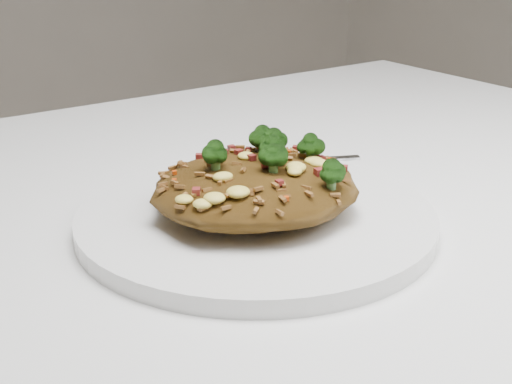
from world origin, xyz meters
TOP-DOWN VIEW (x-y plane):
  - dining_table at (0.00, 0.00)m, footprint 1.20×0.80m
  - plate at (0.03, -0.04)m, footprint 0.28×0.28m
  - fried_rice at (0.03, -0.04)m, footprint 0.16×0.15m
  - fork at (0.11, 0.04)m, footprint 0.15×0.08m

SIDE VIEW (x-z plane):
  - dining_table at x=0.00m, z-range 0.28..1.03m
  - plate at x=0.03m, z-range 0.75..0.76m
  - fork at x=0.11m, z-range 0.76..0.77m
  - fried_rice at x=0.03m, z-range 0.76..0.82m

